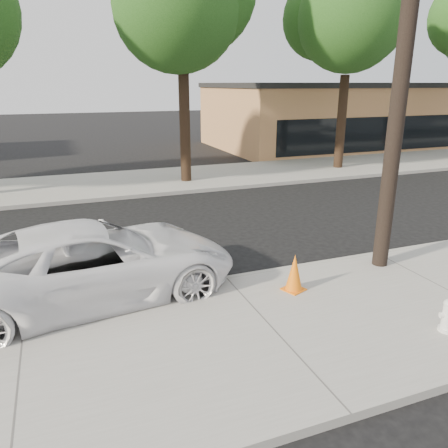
{
  "coord_description": "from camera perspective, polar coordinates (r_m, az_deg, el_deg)",
  "views": [
    {
      "loc": [
        -3.14,
        -10.15,
        4.15
      ],
      "look_at": [
        0.36,
        -1.03,
        1.0
      ],
      "focal_mm": 35.0,
      "sensor_mm": 36.0,
      "label": 1
    }
  ],
  "objects": [
    {
      "name": "utility_pole",
      "position": [
        10.06,
        22.46,
        19.74
      ],
      "size": [
        1.4,
        0.34,
        9.0
      ],
      "color": "black",
      "rests_on": "near_sidewalk"
    },
    {
      "name": "traffic_cone",
      "position": [
        8.94,
        9.18,
        -6.33
      ],
      "size": [
        0.51,
        0.51,
        0.77
      ],
      "rotation": [
        0.0,
        0.0,
        0.37
      ],
      "color": "orange",
      "rests_on": "near_sidewalk"
    },
    {
      "name": "ground",
      "position": [
        11.41,
        -3.58,
        -3.5
      ],
      "size": [
        120.0,
        120.0,
        0.0
      ],
      "primitive_type": "plane",
      "color": "black",
      "rests_on": "ground"
    },
    {
      "name": "tree_d",
      "position": [
        22.59,
        16.62,
        22.82
      ],
      "size": [
        4.5,
        4.35,
        8.75
      ],
      "color": "black",
      "rests_on": "far_sidewalk"
    },
    {
      "name": "building_main",
      "position": [
        32.48,
        15.6,
        13.45
      ],
      "size": [
        18.0,
        10.0,
        4.0
      ],
      "primitive_type": "cube",
      "color": "tan",
      "rests_on": "ground"
    },
    {
      "name": "curb_near",
      "position": [
        9.55,
        0.25,
        -7.37
      ],
      "size": [
        90.0,
        0.12,
        0.16
      ],
      "primitive_type": "cube",
      "color": "#9E9B93",
      "rests_on": "ground"
    },
    {
      "name": "tree_c",
      "position": [
        18.78,
        -4.7,
        26.27
      ],
      "size": [
        4.96,
        4.8,
        9.55
      ],
      "color": "black",
      "rests_on": "far_sidewalk"
    },
    {
      "name": "police_cruiser",
      "position": [
        9.01,
        -16.63,
        -4.82
      ],
      "size": [
        5.94,
        3.27,
        1.57
      ],
      "primitive_type": "imported",
      "rotation": [
        0.0,
        0.0,
        1.69
      ],
      "color": "white",
      "rests_on": "ground"
    },
    {
      "name": "near_sidewalk",
      "position": [
        7.79,
        6.3,
        -13.79
      ],
      "size": [
        90.0,
        4.4,
        0.15
      ],
      "primitive_type": "cube",
      "color": "gray",
      "rests_on": "ground"
    },
    {
      "name": "far_sidewalk",
      "position": [
        19.35,
        -11.25,
        5.37
      ],
      "size": [
        90.0,
        5.0,
        0.15
      ],
      "primitive_type": "cube",
      "color": "gray",
      "rests_on": "ground"
    }
  ]
}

